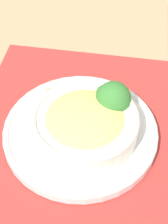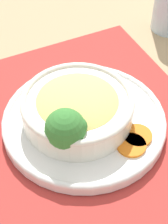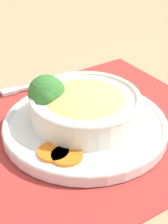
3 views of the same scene
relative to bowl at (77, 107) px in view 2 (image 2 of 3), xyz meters
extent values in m
plane|color=tan|center=(-0.01, 0.01, -0.05)|extent=(4.00, 4.00, 0.00)
cube|color=#B2332D|center=(-0.01, 0.01, -0.05)|extent=(0.43, 0.49, 0.00)
cylinder|color=white|center=(-0.01, 0.01, -0.04)|extent=(0.28, 0.28, 0.02)
torus|color=white|center=(-0.01, 0.01, -0.03)|extent=(0.28, 0.28, 0.01)
cylinder|color=silver|center=(0.00, 0.00, -0.01)|extent=(0.19, 0.19, 0.04)
torus|color=silver|center=(0.00, 0.00, 0.01)|extent=(0.19, 0.19, 0.01)
ellipsoid|color=#EAC66B|center=(0.00, 0.00, 0.00)|extent=(0.15, 0.15, 0.05)
cylinder|color=#759E51|center=(0.04, 0.05, -0.02)|extent=(0.03, 0.03, 0.02)
sphere|color=#387A33|center=(0.04, 0.05, 0.02)|extent=(0.06, 0.06, 0.06)
sphere|color=#387A33|center=(0.03, 0.06, 0.02)|extent=(0.03, 0.03, 0.03)
sphere|color=#387A33|center=(0.06, 0.04, 0.02)|extent=(0.03, 0.03, 0.03)
cylinder|color=orange|center=(-0.05, 0.09, -0.03)|extent=(0.05, 0.05, 0.01)
cylinder|color=orange|center=(-0.07, 0.08, -0.03)|extent=(0.05, 0.05, 0.01)
camera|label=1|loc=(0.06, -0.41, 0.50)|focal=60.00mm
camera|label=2|loc=(0.19, 0.39, 0.45)|focal=60.00mm
camera|label=3|loc=(-0.44, 0.31, 0.33)|focal=60.00mm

